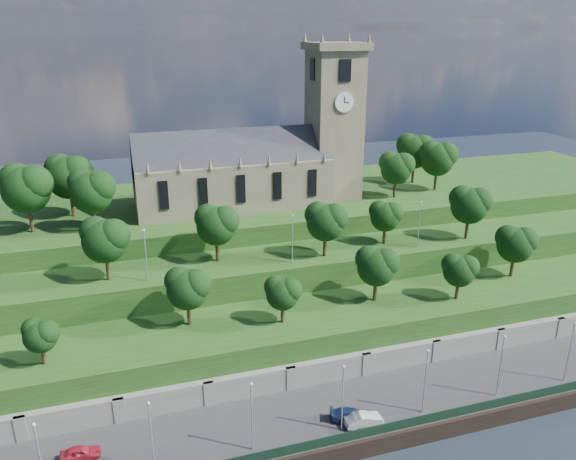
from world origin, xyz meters
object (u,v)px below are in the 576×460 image
object	(u,v)px
car_left	(81,453)
car_middle	(363,419)
car_right	(351,415)
church	(260,160)

from	to	relation	value
car_left	car_middle	size ratio (longest dim) A/B	0.92
car_left	car_right	size ratio (longest dim) A/B	0.86
car_left	church	bearing A→B (deg)	-34.53
church	car_middle	size ratio (longest dim) A/B	8.94
church	car_right	size ratio (longest dim) A/B	8.30
car_middle	car_right	bearing A→B (deg)	42.24
car_middle	car_right	size ratio (longest dim) A/B	0.93
church	car_left	world-z (taller)	church
car_left	car_right	world-z (taller)	car_left
church	car_middle	bearing A→B (deg)	-90.22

